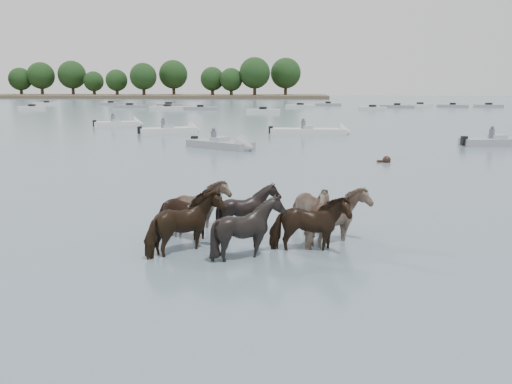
{
  "coord_description": "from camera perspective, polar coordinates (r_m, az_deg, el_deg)",
  "views": [
    {
      "loc": [
        1.35,
        -12.93,
        3.95
      ],
      "look_at": [
        0.22,
        0.55,
        1.1
      ],
      "focal_mm": 35.66,
      "sensor_mm": 36.0,
      "label": 1
    }
  ],
  "objects": [
    {
      "name": "ground",
      "position": [
        13.59,
        -1.13,
        -5.01
      ],
      "size": [
        400.0,
        400.0,
        0.0
      ],
      "primitive_type": "plane",
      "color": "#4B5D6C",
      "rests_on": "ground"
    },
    {
      "name": "shoreline",
      "position": [
        177.9,
        -19.19,
        10.12
      ],
      "size": [
        160.0,
        30.0,
        1.0
      ],
      "primitive_type": "cube",
      "color": "#4C4233",
      "rests_on": "ground"
    },
    {
      "name": "pony_herd",
      "position": [
        12.9,
        -0.56,
        -3.17
      ],
      "size": [
        6.0,
        4.2,
        1.66
      ],
      "color": "black",
      "rests_on": "ground"
    },
    {
      "name": "swimming_pony",
      "position": [
        27.45,
        14.34,
        3.46
      ],
      "size": [
        0.72,
        0.44,
        0.44
      ],
      "color": "black",
      "rests_on": "ground"
    },
    {
      "name": "motorboat_a",
      "position": [
        43.64,
        -8.87,
        6.85
      ],
      "size": [
        5.32,
        3.76,
        1.92
      ],
      "rotation": [
        0.0,
        0.0,
        0.47
      ],
      "color": "silver",
      "rests_on": "ground"
    },
    {
      "name": "motorboat_b",
      "position": [
        32.21,
        -3.07,
        5.23
      ],
      "size": [
        5.05,
        4.04,
        1.92
      ],
      "rotation": [
        0.0,
        0.0,
        -0.57
      ],
      "color": "gray",
      "rests_on": "ground"
    },
    {
      "name": "motorboat_c",
      "position": [
        42.25,
        6.99,
        6.74
      ],
      "size": [
        6.77,
        1.64,
        1.92
      ],
      "rotation": [
        0.0,
        0.0,
        0.01
      ],
      "color": "silver",
      "rests_on": "ground"
    },
    {
      "name": "motorboat_d",
      "position": [
        38.19,
        26.39,
        5.06
      ],
      "size": [
        5.4,
        2.56,
        1.92
      ],
      "rotation": [
        0.0,
        0.0,
        0.19
      ],
      "color": "gray",
      "rests_on": "ground"
    },
    {
      "name": "motorboat_f",
      "position": [
        52.01,
        -14.53,
        7.41
      ],
      "size": [
        4.92,
        3.02,
        1.92
      ],
      "rotation": [
        0.0,
        0.0,
        0.33
      ],
      "color": "silver",
      "rests_on": "ground"
    },
    {
      "name": "distant_flotilla",
      "position": [
        90.73,
        4.46,
        9.51
      ],
      "size": [
        103.11,
        28.22,
        0.93
      ],
      "color": "silver",
      "rests_on": "ground"
    },
    {
      "name": "treeline",
      "position": [
        175.46,
        -18.76,
        12.22
      ],
      "size": [
        143.44,
        20.42,
        12.46
      ],
      "color": "#382619",
      "rests_on": "ground"
    }
  ]
}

